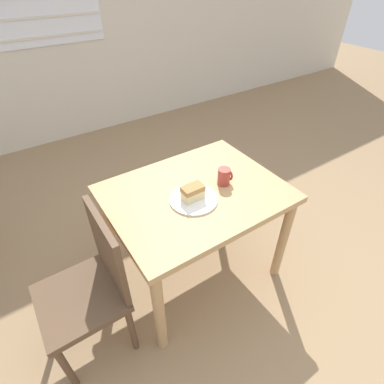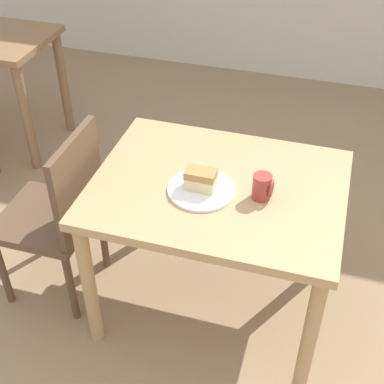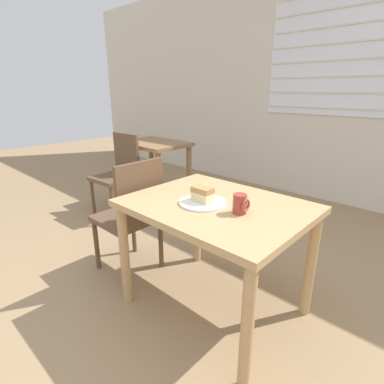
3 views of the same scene
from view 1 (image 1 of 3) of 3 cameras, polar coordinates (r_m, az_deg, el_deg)
name	(u,v)px [view 1 (image 1 of 3)]	position (r m, az deg, el deg)	size (l,w,h in m)	color
ground_plane	(246,317)	(2.08, 10.27, -22.42)	(14.00, 14.00, 0.00)	#997A56
wall_back	(58,3)	(3.77, -24.20, 29.99)	(10.00, 0.09, 2.80)	beige
dining_table_near	(195,205)	(1.80, 0.64, -2.43)	(1.01, 0.79, 0.72)	tan
chair_near_window	(91,285)	(1.67, -18.60, -16.52)	(0.41, 0.41, 0.89)	brown
plate	(194,199)	(1.67, 0.30, -1.37)	(0.27, 0.27, 0.01)	white
cake_slice	(193,193)	(1.64, 0.13, -0.10)	(0.12, 0.07, 0.08)	beige
coffee_mug	(224,176)	(1.77, 6.19, 2.97)	(0.08, 0.07, 0.10)	#9E382D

